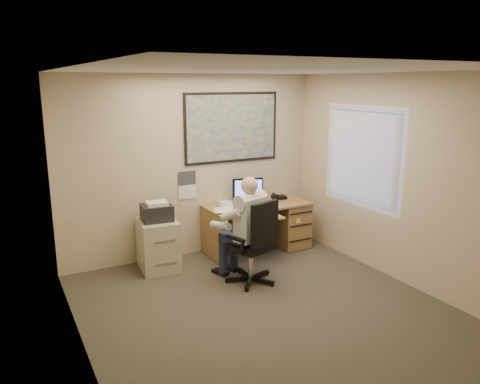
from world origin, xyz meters
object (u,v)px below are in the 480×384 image
filing_cabinet (158,240)px  office_chair (252,259)px  desk (274,220)px  person (250,230)px

filing_cabinet → office_chair: 1.39m
desk → person: 1.41m
office_chair → person: size_ratio=0.80×
desk → filing_cabinet: desk is taller
desk → person: size_ratio=1.14×
office_chair → person: person is taller
office_chair → filing_cabinet: bearing=115.5°
desk → filing_cabinet: size_ratio=1.63×
desk → office_chair: (-1.00, -1.06, -0.11)m
office_chair → person: 0.38m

